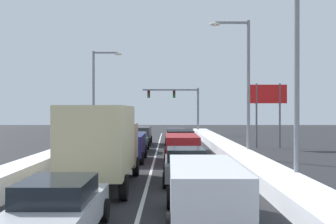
{
  "coord_description": "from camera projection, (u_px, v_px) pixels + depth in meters",
  "views": [
    {
      "loc": [
        0.88,
        -4.05,
        3.18
      ],
      "look_at": [
        0.99,
        29.53,
        3.06
      ],
      "focal_mm": 43.26,
      "sensor_mm": 36.0,
      "label": 1
    }
  ],
  "objects": [
    {
      "name": "suv_navy_center_lane_third",
      "position": [
        127.0,
        145.0,
        25.42
      ],
      "size": [
        2.16,
        4.9,
        1.67
      ],
      "color": "navy",
      "rests_on": "ground"
    },
    {
      "name": "suv_charcoal_center_lane_fifth",
      "position": [
        138.0,
        134.0,
        37.67
      ],
      "size": [
        2.16,
        4.9,
        1.67
      ],
      "color": "#38383D",
      "rests_on": "ground"
    },
    {
      "name": "sedan_gray_right_lane_second",
      "position": [
        184.0,
        165.0,
        18.06
      ],
      "size": [
        2.0,
        4.5,
        1.51
      ],
      "color": "slate",
      "rests_on": "ground"
    },
    {
      "name": "sedan_silver_center_lane_nearest",
      "position": [
        57.0,
        209.0,
        9.94
      ],
      "size": [
        2.0,
        4.5,
        1.51
      ],
      "color": "#B7BABF",
      "rests_on": "ground"
    },
    {
      "name": "ground_plane",
      "position": [
        152.0,
        164.0,
        24.07
      ],
      "size": [
        130.12,
        130.12,
        0.0
      ],
      "primitive_type": "plane",
      "color": "#28282B"
    },
    {
      "name": "suv_red_right_lane_third",
      "position": [
        181.0,
        146.0,
        24.82
      ],
      "size": [
        2.16,
        4.9,
        1.67
      ],
      "color": "maroon",
      "rests_on": "ground"
    },
    {
      "name": "traffic_light_gantry",
      "position": [
        179.0,
        101.0,
        54.08
      ],
      "size": [
        7.54,
        0.47,
        6.2
      ],
      "color": "slate",
      "rests_on": "ground"
    },
    {
      "name": "suv_white_right_lane_nearest",
      "position": [
        204.0,
        187.0,
        11.36
      ],
      "size": [
        2.16,
        4.9,
        1.67
      ],
      "color": "silver",
      "rests_on": "ground"
    },
    {
      "name": "sedan_green_center_lane_fourth",
      "position": [
        134.0,
        142.0,
        31.27
      ],
      "size": [
        2.0,
        4.5,
        1.51
      ],
      "color": "#1E5633",
      "rests_on": "ground"
    },
    {
      "name": "snow_bank_left_shoulder",
      "position": [
        81.0,
        148.0,
        29.06
      ],
      "size": [
        1.29,
        55.05,
        0.95
      ],
      "primitive_type": "cube",
      "color": "white",
      "rests_on": "ground"
    },
    {
      "name": "sedan_maroon_right_lane_fifth",
      "position": [
        175.0,
        136.0,
        38.11
      ],
      "size": [
        2.0,
        4.5,
        1.51
      ],
      "color": "maroon",
      "rests_on": "ground"
    },
    {
      "name": "street_lamp_right_near",
      "position": [
        287.0,
        55.0,
        16.57
      ],
      "size": [
        2.66,
        0.36,
        9.23
      ],
      "color": "gray",
      "rests_on": "ground"
    },
    {
      "name": "roadside_sign_right",
      "position": [
        267.0,
        101.0,
        34.61
      ],
      "size": [
        3.2,
        0.16,
        5.5
      ],
      "color": "#59595B",
      "rests_on": "ground"
    },
    {
      "name": "street_lamp_left_mid",
      "position": [
        96.0,
        89.0,
        36.28
      ],
      "size": [
        2.66,
        0.36,
        8.53
      ],
      "color": "gray",
      "rests_on": "ground"
    },
    {
      "name": "suv_black_right_lane_fourth",
      "position": [
        179.0,
        138.0,
        31.47
      ],
      "size": [
        2.16,
        4.9,
        1.67
      ],
      "color": "black",
      "rests_on": "ground"
    },
    {
      "name": "snow_bank_right_shoulder",
      "position": [
        228.0,
        150.0,
        29.09
      ],
      "size": [
        1.82,
        55.05,
        0.66
      ],
      "primitive_type": "cube",
      "color": "white",
      "rests_on": "ground"
    },
    {
      "name": "lane_stripe_between_right_lane_and_center_lane",
      "position": [
        154.0,
        155.0,
        29.08
      ],
      "size": [
        0.14,
        55.05,
        0.01
      ],
      "primitive_type": "cube",
      "color": "silver",
      "rests_on": "ground"
    },
    {
      "name": "street_lamp_right_mid",
      "position": [
        242.0,
        77.0,
        26.57
      ],
      "size": [
        2.66,
        0.36,
        9.11
      ],
      "color": "gray",
      "rests_on": "ground"
    },
    {
      "name": "box_truck_center_lane_second",
      "position": [
        102.0,
        142.0,
        16.67
      ],
      "size": [
        2.53,
        7.2,
        3.36
      ],
      "color": "#937F60",
      "rests_on": "ground"
    }
  ]
}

